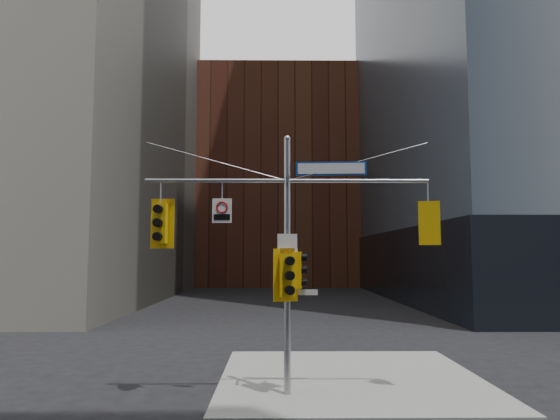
{
  "coord_description": "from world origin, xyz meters",
  "views": [
    {
      "loc": [
        -0.33,
        -11.91,
        3.92
      ],
      "look_at": [
        -0.2,
        2.0,
        5.17
      ],
      "focal_mm": 32.0,
      "sensor_mm": 36.0,
      "label": 1
    }
  ],
  "objects_px": {
    "street_sign_blade": "(331,169)",
    "regulatory_sign_arm": "(222,210)",
    "traffic_light_west_arm": "(160,223)",
    "signal_assembly": "(287,237)",
    "traffic_light_pole_front": "(287,275)",
    "traffic_light_east_arm": "(429,223)",
    "traffic_light_pole_side": "(299,270)"
  },
  "relations": [
    {
      "from": "traffic_light_pole_side",
      "to": "street_sign_blade",
      "type": "xyz_separation_m",
      "value": [
        0.92,
        0.0,
        2.85
      ]
    },
    {
      "from": "signal_assembly",
      "to": "traffic_light_pole_front",
      "type": "relative_size",
      "value": 5.52
    },
    {
      "from": "street_sign_blade",
      "to": "traffic_light_east_arm",
      "type": "bearing_deg",
      "value": 3.46
    },
    {
      "from": "traffic_light_pole_front",
      "to": "street_sign_blade",
      "type": "relative_size",
      "value": 0.73
    },
    {
      "from": "traffic_light_east_arm",
      "to": "street_sign_blade",
      "type": "relative_size",
      "value": 0.61
    },
    {
      "from": "traffic_light_pole_side",
      "to": "regulatory_sign_arm",
      "type": "distance_m",
      "value": 2.72
    },
    {
      "from": "traffic_light_pole_side",
      "to": "street_sign_blade",
      "type": "height_order",
      "value": "street_sign_blade"
    },
    {
      "from": "traffic_light_west_arm",
      "to": "traffic_light_pole_side",
      "type": "xyz_separation_m",
      "value": [
        3.87,
        -0.01,
        -1.3
      ]
    },
    {
      "from": "traffic_light_pole_front",
      "to": "regulatory_sign_arm",
      "type": "height_order",
      "value": "regulatory_sign_arm"
    },
    {
      "from": "traffic_light_east_arm",
      "to": "street_sign_blade",
      "type": "bearing_deg",
      "value": 10.98
    },
    {
      "from": "traffic_light_west_arm",
      "to": "traffic_light_pole_side",
      "type": "height_order",
      "value": "traffic_light_west_arm"
    },
    {
      "from": "traffic_light_west_arm",
      "to": "regulatory_sign_arm",
      "type": "distance_m",
      "value": 1.76
    },
    {
      "from": "traffic_light_pole_side",
      "to": "regulatory_sign_arm",
      "type": "xyz_separation_m",
      "value": [
        -2.15,
        -0.02,
        1.67
      ]
    },
    {
      "from": "regulatory_sign_arm",
      "to": "signal_assembly",
      "type": "bearing_deg",
      "value": 4.68
    },
    {
      "from": "street_sign_blade",
      "to": "regulatory_sign_arm",
      "type": "relative_size",
      "value": 2.91
    },
    {
      "from": "traffic_light_pole_side",
      "to": "traffic_light_pole_front",
      "type": "distance_m",
      "value": 0.44
    },
    {
      "from": "regulatory_sign_arm",
      "to": "street_sign_blade",
      "type": "bearing_deg",
      "value": 4.49
    },
    {
      "from": "traffic_light_pole_front",
      "to": "traffic_light_pole_side",
      "type": "bearing_deg",
      "value": 25.19
    },
    {
      "from": "traffic_light_east_arm",
      "to": "traffic_light_pole_side",
      "type": "distance_m",
      "value": 3.88
    },
    {
      "from": "signal_assembly",
      "to": "regulatory_sign_arm",
      "type": "distance_m",
      "value": 1.98
    },
    {
      "from": "traffic_light_pole_front",
      "to": "traffic_light_west_arm",
      "type": "bearing_deg",
      "value": 161.13
    },
    {
      "from": "traffic_light_pole_front",
      "to": "regulatory_sign_arm",
      "type": "xyz_separation_m",
      "value": [
        -1.83,
        0.25,
        1.8
      ]
    },
    {
      "from": "signal_assembly",
      "to": "traffic_light_pole_side",
      "type": "relative_size",
      "value": 7.87
    },
    {
      "from": "street_sign_blade",
      "to": "regulatory_sign_arm",
      "type": "bearing_deg",
      "value": -176.04
    },
    {
      "from": "traffic_light_west_arm",
      "to": "traffic_light_pole_front",
      "type": "relative_size",
      "value": 0.97
    },
    {
      "from": "traffic_light_pole_front",
      "to": "street_sign_blade",
      "type": "xyz_separation_m",
      "value": [
        1.24,
        0.27,
        2.98
      ]
    },
    {
      "from": "traffic_light_east_arm",
      "to": "traffic_light_pole_front",
      "type": "distance_m",
      "value": 4.23
    },
    {
      "from": "traffic_light_pole_side",
      "to": "traffic_light_east_arm",
      "type": "bearing_deg",
      "value": -82.37
    },
    {
      "from": "traffic_light_pole_side",
      "to": "regulatory_sign_arm",
      "type": "height_order",
      "value": "regulatory_sign_arm"
    },
    {
      "from": "signal_assembly",
      "to": "street_sign_blade",
      "type": "distance_m",
      "value": 2.3
    },
    {
      "from": "traffic_light_west_arm",
      "to": "street_sign_blade",
      "type": "bearing_deg",
      "value": 5.61
    },
    {
      "from": "traffic_light_east_arm",
      "to": "regulatory_sign_arm",
      "type": "relative_size",
      "value": 1.78
    }
  ]
}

